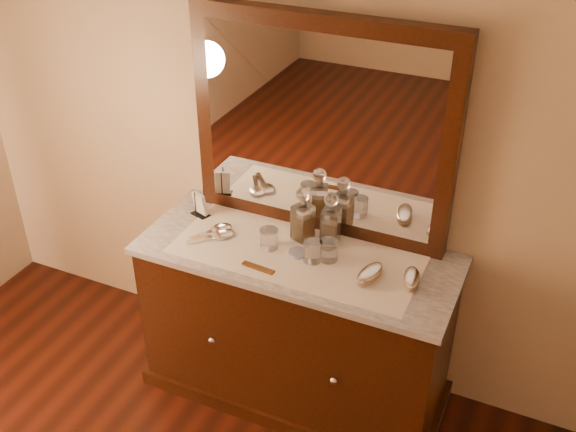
# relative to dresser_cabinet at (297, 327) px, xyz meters

# --- Properties ---
(dresser_cabinet) EXTENTS (1.40, 0.55, 0.82)m
(dresser_cabinet) POSITION_rel_dresser_cabinet_xyz_m (0.00, 0.00, 0.00)
(dresser_cabinet) COLOR black
(dresser_cabinet) RESTS_ON floor
(dresser_plinth) EXTENTS (1.46, 0.59, 0.08)m
(dresser_plinth) POSITION_rel_dresser_cabinet_xyz_m (0.00, 0.00, -0.37)
(dresser_plinth) COLOR black
(dresser_plinth) RESTS_ON floor
(knob_left) EXTENTS (0.04, 0.04, 0.04)m
(knob_left) POSITION_rel_dresser_cabinet_xyz_m (-0.30, -0.28, 0.04)
(knob_left) COLOR silver
(knob_left) RESTS_ON dresser_cabinet
(knob_right) EXTENTS (0.04, 0.04, 0.04)m
(knob_right) POSITION_rel_dresser_cabinet_xyz_m (0.30, -0.28, 0.04)
(knob_right) COLOR silver
(knob_right) RESTS_ON dresser_cabinet
(marble_top) EXTENTS (1.44, 0.59, 0.03)m
(marble_top) POSITION_rel_dresser_cabinet_xyz_m (0.00, 0.00, 0.42)
(marble_top) COLOR white
(marble_top) RESTS_ON dresser_cabinet
(mirror_frame) EXTENTS (1.20, 0.08, 1.00)m
(mirror_frame) POSITION_rel_dresser_cabinet_xyz_m (0.00, 0.25, 0.94)
(mirror_frame) COLOR black
(mirror_frame) RESTS_ON marble_top
(mirror_glass) EXTENTS (1.06, 0.01, 0.86)m
(mirror_glass) POSITION_rel_dresser_cabinet_xyz_m (0.00, 0.21, 0.94)
(mirror_glass) COLOR white
(mirror_glass) RESTS_ON marble_top
(lace_runner) EXTENTS (1.10, 0.45, 0.00)m
(lace_runner) POSITION_rel_dresser_cabinet_xyz_m (0.00, -0.02, 0.44)
(lace_runner) COLOR white
(lace_runner) RESTS_ON marble_top
(pin_dish) EXTENTS (0.11, 0.11, 0.01)m
(pin_dish) POSITION_rel_dresser_cabinet_xyz_m (0.01, -0.02, 0.45)
(pin_dish) COLOR white
(pin_dish) RESTS_ON lace_runner
(comb) EXTENTS (0.15, 0.04, 0.01)m
(comb) POSITION_rel_dresser_cabinet_xyz_m (-0.10, -0.18, 0.45)
(comb) COLOR brown
(comb) RESTS_ON lace_runner
(napkin_rack) EXTENTS (0.11, 0.08, 0.14)m
(napkin_rack) POSITION_rel_dresser_cabinet_xyz_m (-0.55, 0.09, 0.50)
(napkin_rack) COLOR black
(napkin_rack) RESTS_ON marble_top
(decanter_left) EXTENTS (0.10, 0.10, 0.27)m
(decanter_left) POSITION_rel_dresser_cabinet_xyz_m (-0.02, 0.11, 0.55)
(decanter_left) COLOR brown
(decanter_left) RESTS_ON lace_runner
(decanter_right) EXTENTS (0.09, 0.09, 0.26)m
(decanter_right) POSITION_rel_dresser_cabinet_xyz_m (0.11, 0.13, 0.54)
(decanter_right) COLOR brown
(decanter_right) RESTS_ON lace_runner
(brush_near) EXTENTS (0.11, 0.18, 0.05)m
(brush_near) POSITION_rel_dresser_cabinet_xyz_m (0.35, -0.05, 0.47)
(brush_near) COLOR tan
(brush_near) RESTS_ON lace_runner
(brush_far) EXTENTS (0.10, 0.16, 0.04)m
(brush_far) POSITION_rel_dresser_cabinet_xyz_m (0.52, -0.01, 0.47)
(brush_far) COLOR tan
(brush_far) RESTS_ON lace_runner
(hand_mirror_outer) EXTENTS (0.16, 0.21, 0.02)m
(hand_mirror_outer) POSITION_rel_dresser_cabinet_xyz_m (-0.41, 0.00, 0.45)
(hand_mirror_outer) COLOR silver
(hand_mirror_outer) RESTS_ON lace_runner
(hand_mirror_inner) EXTENTS (0.20, 0.21, 0.02)m
(hand_mirror_inner) POSITION_rel_dresser_cabinet_xyz_m (-0.38, -0.04, 0.45)
(hand_mirror_inner) COLOR silver
(hand_mirror_inner) RESTS_ON lace_runner
(tumblers) EXTENTS (0.36, 0.12, 0.09)m
(tumblers) POSITION_rel_dresser_cabinet_xyz_m (0.03, -0.02, 0.49)
(tumblers) COLOR white
(tumblers) RESTS_ON lace_runner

